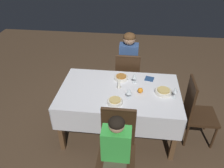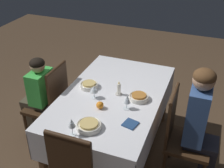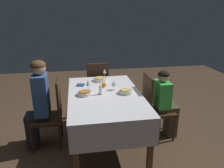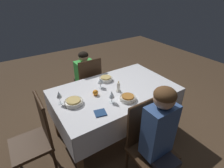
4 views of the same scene
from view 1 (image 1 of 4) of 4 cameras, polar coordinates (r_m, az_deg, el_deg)
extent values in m
plane|color=#4C3826|center=(3.39, 1.71, -12.04)|extent=(8.00, 8.00, 0.00)
cube|color=silver|center=(2.90, 1.95, -1.87)|extent=(1.59, 0.98, 0.04)
cube|color=silver|center=(2.64, 0.94, -10.95)|extent=(1.59, 0.01, 0.30)
cube|color=silver|center=(3.39, 2.61, 0.58)|extent=(1.59, 0.01, 0.30)
cube|color=silver|center=(3.15, -12.65, -3.32)|extent=(0.01, 0.98, 0.30)
cube|color=silver|center=(3.06, 16.90, -5.35)|extent=(0.01, 0.98, 0.30)
cube|color=brown|center=(2.97, -13.33, -11.49)|extent=(0.06, 0.06, 0.72)
cube|color=brown|center=(2.89, 15.98, -13.76)|extent=(0.06, 0.06, 0.72)
cube|color=brown|center=(3.57, -9.26, -2.07)|extent=(0.06, 0.06, 0.72)
cube|color=brown|center=(3.50, 14.40, -3.66)|extent=(0.06, 0.06, 0.72)
cube|color=#382314|center=(3.75, 4.05, 1.21)|extent=(0.41, 0.41, 0.04)
cube|color=#382314|center=(3.44, 4.05, 3.37)|extent=(0.38, 0.03, 0.51)
cylinder|color=#382314|center=(3.32, 4.22, 7.17)|extent=(0.37, 0.04, 0.04)
cylinder|color=#382314|center=(4.02, 6.65, -0.16)|extent=(0.03, 0.03, 0.39)
cylinder|color=#382314|center=(4.03, 1.51, 0.17)|extent=(0.03, 0.03, 0.39)
cylinder|color=#382314|center=(3.72, 6.54, -3.26)|extent=(0.03, 0.03, 0.39)
cylinder|color=#382314|center=(3.73, 0.99, -2.89)|extent=(0.03, 0.03, 0.39)
cube|color=#382314|center=(2.54, 1.12, -18.71)|extent=(0.41, 0.41, 0.04)
cube|color=#382314|center=(2.46, 1.65, -11.26)|extent=(0.38, 0.03, 0.51)
cylinder|color=#382314|center=(2.29, 1.75, -6.74)|extent=(0.37, 0.04, 0.04)
cylinder|color=#382314|center=(2.84, -2.37, -18.13)|extent=(0.03, 0.03, 0.39)
cylinder|color=#382314|center=(2.82, 5.32, -18.74)|extent=(0.03, 0.03, 0.39)
cube|color=#382314|center=(3.24, 22.13, -7.70)|extent=(0.41, 0.41, 0.04)
cube|color=#382314|center=(3.02, 19.74, -3.65)|extent=(0.03, 0.38, 0.51)
cylinder|color=#382314|center=(2.88, 20.70, 0.39)|extent=(0.04, 0.37, 0.04)
cylinder|color=#382314|center=(3.31, 25.04, -12.64)|extent=(0.03, 0.03, 0.39)
cylinder|color=#382314|center=(3.56, 23.60, -8.47)|extent=(0.03, 0.03, 0.39)
cylinder|color=#382314|center=(3.21, 18.80, -12.63)|extent=(0.03, 0.03, 0.39)
cylinder|color=#382314|center=(3.46, 17.86, -8.32)|extent=(0.03, 0.03, 0.39)
cube|color=#282833|center=(4.03, 4.11, 0.40)|extent=(0.22, 0.14, 0.43)
cube|color=#282833|center=(3.82, 4.18, 2.78)|extent=(0.24, 0.31, 0.06)
cube|color=#38568E|center=(3.60, 4.31, 6.25)|extent=(0.30, 0.18, 0.55)
sphere|color=tan|center=(3.44, 4.57, 11.65)|extent=(0.19, 0.19, 0.19)
ellipsoid|color=brown|center=(3.43, 4.59, 12.17)|extent=(0.19, 0.19, 0.13)
cube|color=#4C4233|center=(2.43, 0.85, -20.15)|extent=(0.24, 0.31, 0.06)
cube|color=green|center=(2.32, 1.12, -15.29)|extent=(0.30, 0.18, 0.38)
sphere|color=#D6A884|center=(2.12, 1.20, -10.63)|extent=(0.16, 0.16, 0.16)
ellipsoid|color=black|center=(2.10, 1.21, -10.09)|extent=(0.16, 0.16, 0.11)
cylinder|color=silver|center=(3.11, 2.38, 1.60)|extent=(0.20, 0.20, 0.04)
torus|color=silver|center=(3.10, 2.39, 1.94)|extent=(0.19, 0.19, 0.01)
cylinder|color=#B2702D|center=(3.09, 2.40, 2.04)|extent=(0.14, 0.14, 0.02)
cylinder|color=white|center=(3.06, 5.80, 0.49)|extent=(0.07, 0.07, 0.00)
cylinder|color=white|center=(3.04, 5.84, 1.02)|extent=(0.01, 0.01, 0.06)
cone|color=white|center=(3.00, 5.92, 2.19)|extent=(0.07, 0.07, 0.08)
cylinder|color=white|center=(3.01, 5.90, 1.92)|extent=(0.04, 0.04, 0.04)
cylinder|color=silver|center=(2.66, 0.78, -4.66)|extent=(0.19, 0.19, 0.04)
torus|color=silver|center=(2.65, 0.78, -4.29)|extent=(0.19, 0.19, 0.01)
cylinder|color=tan|center=(2.64, 0.78, -4.19)|extent=(0.14, 0.14, 0.02)
cylinder|color=white|center=(2.76, 4.35, -3.51)|extent=(0.06, 0.06, 0.00)
cylinder|color=white|center=(2.74, 4.38, -2.96)|extent=(0.01, 0.01, 0.06)
cone|color=white|center=(2.71, 4.44, -1.85)|extent=(0.08, 0.08, 0.07)
cylinder|color=white|center=(2.71, 4.43, -2.09)|extent=(0.05, 0.05, 0.03)
cylinder|color=silver|center=(2.90, 13.25, -1.98)|extent=(0.22, 0.22, 0.04)
torus|color=silver|center=(2.89, 13.30, -1.62)|extent=(0.21, 0.21, 0.01)
cylinder|color=tan|center=(2.89, 13.32, -1.53)|extent=(0.16, 0.16, 0.02)
cylinder|color=white|center=(2.86, 15.89, -3.46)|extent=(0.06, 0.06, 0.00)
cylinder|color=white|center=(2.84, 16.02, -2.76)|extent=(0.01, 0.01, 0.08)
cone|color=white|center=(2.79, 16.27, -1.44)|extent=(0.06, 0.06, 0.08)
cylinder|color=white|center=(2.80, 16.22, -1.69)|extent=(0.04, 0.04, 0.03)
cylinder|color=beige|center=(2.94, 1.82, -0.81)|extent=(0.07, 0.07, 0.01)
cylinder|color=white|center=(2.90, 1.84, 0.19)|extent=(0.04, 0.04, 0.11)
ellipsoid|color=#F9C64C|center=(2.87, 1.87, 1.34)|extent=(0.01, 0.01, 0.03)
sphere|color=orange|center=(2.85, 7.41, -1.66)|extent=(0.07, 0.07, 0.07)
cube|color=navy|center=(3.15, 9.73, 1.34)|extent=(0.14, 0.14, 0.01)
camera|label=2|loc=(3.80, 43.94, 23.79)|focal=45.00mm
camera|label=3|loc=(4.01, -42.11, 17.33)|focal=35.00mm
camera|label=4|loc=(4.08, 21.70, 25.22)|focal=28.00mm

